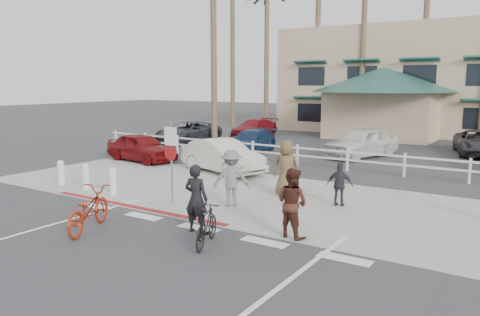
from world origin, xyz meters
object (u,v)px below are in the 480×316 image
Objects in this scene: car_white_sedan at (222,156)px; car_red_compact at (142,147)px; sign_post at (172,158)px; bike_black at (207,226)px; bike_red at (88,210)px.

car_white_sedan reaches higher than car_red_compact.
car_white_sedan is (-1.72, 5.19, -0.74)m from sign_post.
bike_black is 0.40× the size of car_red_compact.
car_red_compact is at bearing 104.62° from car_white_sedan.
sign_post reaches higher than car_red_compact.
sign_post is 5.52m from car_white_sedan.
sign_post is 8.64m from car_red_compact.
car_red_compact is (-6.70, 5.40, -0.76)m from sign_post.
car_white_sedan reaches higher than bike_black.
bike_red reaches higher than bike_black.
bike_black is 12.72m from car_red_compact.
car_white_sedan is at bearing -102.47° from bike_red.
sign_post is 1.82× the size of bike_black.
car_white_sedan reaches higher than bike_red.
bike_black is at bearing -130.07° from car_white_sedan.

